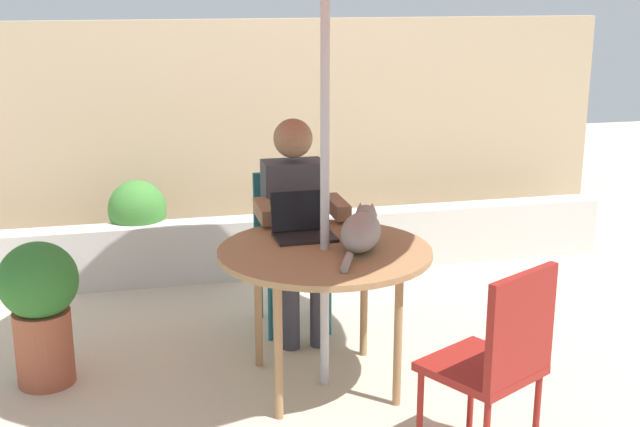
{
  "coord_description": "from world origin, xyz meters",
  "views": [
    {
      "loc": [
        -0.9,
        -3.74,
        1.95
      ],
      "look_at": [
        0.0,
        0.1,
        0.87
      ],
      "focal_mm": 47.07,
      "sensor_mm": 36.0,
      "label": 1
    }
  ],
  "objects_px": {
    "patio_table": "(325,260)",
    "potted_plant_by_chair": "(40,304)",
    "potted_plant_near_fence": "(138,223)",
    "chair_empty": "(499,354)",
    "cat": "(361,231)",
    "laptop": "(302,223)",
    "person_seated": "(296,216)",
    "chair_occupied": "(291,237)"
  },
  "relations": [
    {
      "from": "chair_occupied",
      "to": "person_seated",
      "type": "bearing_deg",
      "value": -90.0
    },
    {
      "from": "chair_occupied",
      "to": "potted_plant_by_chair",
      "type": "bearing_deg",
      "value": -159.51
    },
    {
      "from": "chair_empty",
      "to": "potted_plant_near_fence",
      "type": "distance_m",
      "value": 3.09
    },
    {
      "from": "cat",
      "to": "potted_plant_by_chair",
      "type": "relative_size",
      "value": 0.82
    },
    {
      "from": "patio_table",
      "to": "cat",
      "type": "xyz_separation_m",
      "value": [
        0.18,
        -0.02,
        0.14
      ]
    },
    {
      "from": "patio_table",
      "to": "potted_plant_near_fence",
      "type": "distance_m",
      "value": 2.06
    },
    {
      "from": "chair_occupied",
      "to": "chair_empty",
      "type": "height_order",
      "value": "same"
    },
    {
      "from": "laptop",
      "to": "potted_plant_near_fence",
      "type": "bearing_deg",
      "value": 116.25
    },
    {
      "from": "chair_empty",
      "to": "potted_plant_near_fence",
      "type": "relative_size",
      "value": 1.32
    },
    {
      "from": "cat",
      "to": "potted_plant_by_chair",
      "type": "xyz_separation_m",
      "value": [
        -1.54,
        0.36,
        -0.37
      ]
    },
    {
      "from": "laptop",
      "to": "potted_plant_by_chair",
      "type": "height_order",
      "value": "laptop"
    },
    {
      "from": "chair_occupied",
      "to": "potted_plant_near_fence",
      "type": "relative_size",
      "value": 1.32
    },
    {
      "from": "chair_empty",
      "to": "potted_plant_by_chair",
      "type": "distance_m",
      "value": 2.24
    },
    {
      "from": "patio_table",
      "to": "chair_occupied",
      "type": "distance_m",
      "value": 0.86
    },
    {
      "from": "chair_empty",
      "to": "potted_plant_near_fence",
      "type": "height_order",
      "value": "chair_empty"
    },
    {
      "from": "patio_table",
      "to": "potted_plant_by_chair",
      "type": "height_order",
      "value": "potted_plant_by_chair"
    },
    {
      "from": "potted_plant_near_fence",
      "to": "chair_empty",
      "type": "bearing_deg",
      "value": -64.04
    },
    {
      "from": "potted_plant_near_fence",
      "to": "patio_table",
      "type": "bearing_deg",
      "value": -65.29
    },
    {
      "from": "patio_table",
      "to": "potted_plant_by_chair",
      "type": "xyz_separation_m",
      "value": [
        -1.36,
        0.34,
        -0.23
      ]
    },
    {
      "from": "patio_table",
      "to": "chair_empty",
      "type": "relative_size",
      "value": 1.16
    },
    {
      "from": "laptop",
      "to": "potted_plant_by_chair",
      "type": "bearing_deg",
      "value": 175.83
    },
    {
      "from": "chair_occupied",
      "to": "person_seated",
      "type": "xyz_separation_m",
      "value": [
        0.0,
        -0.16,
        0.17
      ]
    },
    {
      "from": "laptop",
      "to": "potted_plant_near_fence",
      "type": "xyz_separation_m",
      "value": [
        -0.8,
        1.61,
        -0.4
      ]
    },
    {
      "from": "person_seated",
      "to": "potted_plant_by_chair",
      "type": "height_order",
      "value": "person_seated"
    },
    {
      "from": "person_seated",
      "to": "patio_table",
      "type": "bearing_deg",
      "value": -90.0
    },
    {
      "from": "chair_empty",
      "to": "cat",
      "type": "xyz_separation_m",
      "value": [
        -0.32,
        0.9,
        0.27
      ]
    },
    {
      "from": "chair_occupied",
      "to": "person_seated",
      "type": "distance_m",
      "value": 0.23
    },
    {
      "from": "chair_occupied",
      "to": "laptop",
      "type": "relative_size",
      "value": 2.92
    },
    {
      "from": "potted_plant_near_fence",
      "to": "potted_plant_by_chair",
      "type": "relative_size",
      "value": 0.91
    },
    {
      "from": "potted_plant_by_chair",
      "to": "patio_table",
      "type": "bearing_deg",
      "value": -13.96
    },
    {
      "from": "chair_occupied",
      "to": "potted_plant_near_fence",
      "type": "height_order",
      "value": "chair_occupied"
    },
    {
      "from": "chair_empty",
      "to": "cat",
      "type": "relative_size",
      "value": 1.48
    },
    {
      "from": "laptop",
      "to": "cat",
      "type": "height_order",
      "value": "laptop"
    },
    {
      "from": "chair_empty",
      "to": "person_seated",
      "type": "distance_m",
      "value": 1.69
    },
    {
      "from": "chair_occupied",
      "to": "person_seated",
      "type": "height_order",
      "value": "person_seated"
    },
    {
      "from": "cat",
      "to": "potted_plant_by_chair",
      "type": "height_order",
      "value": "cat"
    },
    {
      "from": "chair_empty",
      "to": "potted_plant_near_fence",
      "type": "xyz_separation_m",
      "value": [
        -1.35,
        2.77,
        -0.14
      ]
    },
    {
      "from": "potted_plant_near_fence",
      "to": "cat",
      "type": "bearing_deg",
      "value": -61.17
    },
    {
      "from": "cat",
      "to": "potted_plant_near_fence",
      "type": "bearing_deg",
      "value": 118.83
    },
    {
      "from": "laptop",
      "to": "potted_plant_by_chair",
      "type": "distance_m",
      "value": 1.35
    },
    {
      "from": "patio_table",
      "to": "cat",
      "type": "distance_m",
      "value": 0.23
    },
    {
      "from": "patio_table",
      "to": "potted_plant_by_chair",
      "type": "bearing_deg",
      "value": 166.04
    }
  ]
}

